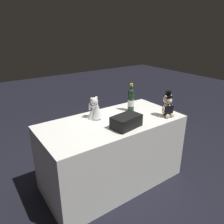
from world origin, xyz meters
name	(u,v)px	position (x,y,z in m)	size (l,w,h in m)	color
ground_plane	(112,180)	(0.00, 0.00, 0.00)	(12.00, 12.00, 0.00)	black
reception_table	(112,152)	(0.00, 0.00, 0.38)	(1.52, 0.74, 0.76)	white
teddy_bear_groom	(168,106)	(0.57, -0.25, 0.88)	(0.15, 0.13, 0.29)	beige
teddy_bear_bride	(95,109)	(-0.11, 0.16, 0.87)	(0.15, 0.20, 0.24)	white
champagne_bottle	(131,99)	(0.35, 0.12, 0.90)	(0.08, 0.08, 0.33)	#1B3422
signing_pen	(132,117)	(0.25, -0.04, 0.77)	(0.04, 0.15, 0.01)	maroon
gift_case_black	(126,121)	(0.03, -0.21, 0.83)	(0.32, 0.22, 0.12)	black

